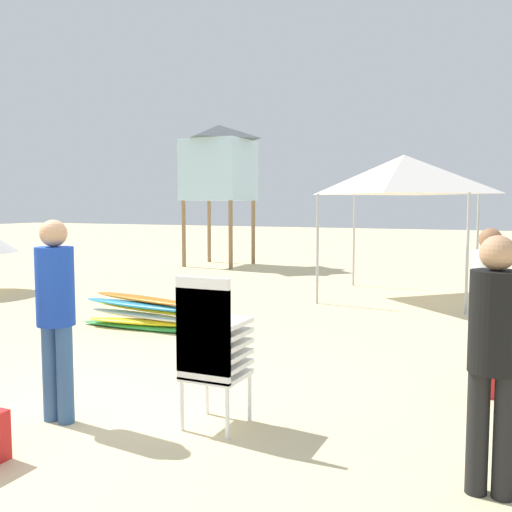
% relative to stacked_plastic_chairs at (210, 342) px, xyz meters
% --- Properties ---
extents(ground, '(80.00, 80.00, 0.00)m').
position_rel_stacked_plastic_chairs_xyz_m(ground, '(-1.62, -0.34, -0.74)').
color(ground, beige).
extents(stacked_plastic_chairs, '(0.48, 0.48, 1.29)m').
position_rel_stacked_plastic_chairs_xyz_m(stacked_plastic_chairs, '(0.00, 0.00, 0.00)').
color(stacked_plastic_chairs, white).
rests_on(stacked_plastic_chairs, ground).
extents(surfboard_pile, '(2.46, 0.77, 0.48)m').
position_rel_stacked_plastic_chairs_xyz_m(surfboard_pile, '(-2.78, 3.04, -0.50)').
color(surfboard_pile, green).
rests_on(surfboard_pile, ground).
extents(lifeguard_near_left, '(0.32, 0.32, 1.68)m').
position_rel_stacked_plastic_chairs_xyz_m(lifeguard_near_left, '(2.15, -0.22, 0.22)').
color(lifeguard_near_left, black).
rests_on(lifeguard_near_left, ground).
extents(lifeguard_near_center, '(0.32, 0.32, 1.64)m').
position_rel_stacked_plastic_chairs_xyz_m(lifeguard_near_center, '(2.03, 1.82, 0.20)').
color(lifeguard_near_center, red).
rests_on(lifeguard_near_center, ground).
extents(lifeguard_near_right, '(0.32, 0.32, 1.74)m').
position_rel_stacked_plastic_chairs_xyz_m(lifeguard_near_right, '(-1.29, -0.37, 0.26)').
color(lifeguard_near_right, '#33598C').
rests_on(lifeguard_near_right, ground).
extents(popup_canopy, '(2.69, 2.69, 2.83)m').
position_rel_stacked_plastic_chairs_xyz_m(popup_canopy, '(0.19, 7.53, 1.69)').
color(popup_canopy, '#B2B2B7').
rests_on(popup_canopy, ground).
extents(lifeguard_tower, '(1.98, 1.98, 4.22)m').
position_rel_stacked_plastic_chairs_xyz_m(lifeguard_tower, '(-5.98, 11.46, 2.35)').
color(lifeguard_tower, olive).
rests_on(lifeguard_tower, ground).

